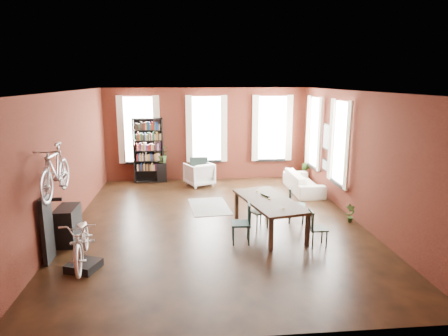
{
  "coord_description": "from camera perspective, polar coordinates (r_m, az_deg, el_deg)",
  "views": [
    {
      "loc": [
        -0.7,
        -9.3,
        3.47
      ],
      "look_at": [
        0.24,
        0.6,
        1.26
      ],
      "focal_mm": 32.0,
      "sensor_mm": 36.0,
      "label": 1
    }
  ],
  "objects": [
    {
      "name": "dining_chair_c",
      "position": [
        8.74,
        13.27,
        -8.39
      ],
      "size": [
        0.37,
        0.37,
        0.79
      ],
      "primitive_type": "cube",
      "rotation": [
        0.0,
        0.0,
        1.56
      ],
      "color": "black",
      "rests_on": "ground"
    },
    {
      "name": "striped_rug",
      "position": [
        11.18,
        -2.11,
        -5.51
      ],
      "size": [
        1.19,
        1.74,
        0.01
      ],
      "primitive_type": "cube",
      "rotation": [
        0.0,
        0.0,
        0.1
      ],
      "color": "black",
      "rests_on": "ground"
    },
    {
      "name": "bicycle_hung",
      "position": [
        8.0,
        -23.19,
        1.92
      ],
      "size": [
        0.47,
        1.0,
        1.66
      ],
      "primitive_type": "imported",
      "color": "#A5A8AD",
      "rests_on": "bike_wall_rack"
    },
    {
      "name": "console_table",
      "position": [
        9.31,
        -21.38,
        -7.6
      ],
      "size": [
        0.4,
        0.8,
        0.8
      ],
      "primitive_type": "cube",
      "color": "black",
      "rests_on": "ground"
    },
    {
      "name": "cream_sofa",
      "position": [
        12.82,
        11.28,
        -1.52
      ],
      "size": [
        0.61,
        2.08,
        0.81
      ],
      "primitive_type": "imported",
      "rotation": [
        0.0,
        0.0,
        1.57
      ],
      "color": "beige",
      "rests_on": "ground"
    },
    {
      "name": "bookshelf",
      "position": [
        13.87,
        -10.74,
        2.48
      ],
      "size": [
        1.0,
        0.32,
        2.2
      ],
      "primitive_type": "cube",
      "color": "black",
      "rests_on": "ground"
    },
    {
      "name": "dining_chair_d",
      "position": [
        10.05,
        10.36,
        -5.23
      ],
      "size": [
        0.51,
        0.51,
        0.87
      ],
      "primitive_type": "cube",
      "rotation": [
        0.0,
        0.0,
        1.24
      ],
      "color": "#163130",
      "rests_on": "ground"
    },
    {
      "name": "bike_wall_rack",
      "position": [
        8.46,
        -23.95,
        -8.05
      ],
      "size": [
        0.16,
        0.6,
        1.3
      ],
      "primitive_type": "cube",
      "color": "black",
      "rests_on": "ground"
    },
    {
      "name": "bicycle_floor",
      "position": [
        7.71,
        -19.84,
        -6.8
      ],
      "size": [
        0.72,
        0.98,
        1.72
      ],
      "primitive_type": "imported",
      "rotation": [
        0.0,
        0.0,
        0.14
      ],
      "color": "beige",
      "rests_on": "bike_trainer"
    },
    {
      "name": "plant_stand",
      "position": [
        13.97,
        -8.88,
        -0.59
      ],
      "size": [
        0.36,
        0.36,
        0.66
      ],
      "primitive_type": "cube",
      "rotation": [
        0.0,
        0.0,
        0.09
      ],
      "color": "black",
      "rests_on": "ground"
    },
    {
      "name": "bike_trainer",
      "position": [
        8.08,
        -19.39,
        -13.03
      ],
      "size": [
        0.67,
        0.67,
        0.15
      ],
      "primitive_type": "cube",
      "rotation": [
        0.0,
        0.0,
        -0.36
      ],
      "color": "black",
      "rests_on": "ground"
    },
    {
      "name": "dining_chair_b",
      "position": [
        9.57,
        5.04,
        -6.22
      ],
      "size": [
        0.48,
        0.48,
        0.79
      ],
      "primitive_type": "cube",
      "rotation": [
        0.0,
        0.0,
        -1.18
      ],
      "color": "black",
      "rests_on": "ground"
    },
    {
      "name": "dining_chair_a",
      "position": [
        8.67,
        2.42,
        -7.91
      ],
      "size": [
        0.44,
        0.44,
        0.88
      ],
      "primitive_type": "cube",
      "rotation": [
        0.0,
        0.0,
        -1.65
      ],
      "color": "#1C3D3C",
      "rests_on": "ground"
    },
    {
      "name": "room",
      "position": [
        10.05,
        0.03,
        4.93
      ],
      "size": [
        9.0,
        9.04,
        3.22
      ],
      "color": "black",
      "rests_on": "ground"
    },
    {
      "name": "white_armchair",
      "position": [
        13.31,
        -3.56,
        -0.72
      ],
      "size": [
        1.06,
        1.04,
        0.84
      ],
      "primitive_type": "imported",
      "rotation": [
        0.0,
        0.0,
        3.58
      ],
      "color": "silver",
      "rests_on": "ground"
    },
    {
      "name": "plant_by_sofa",
      "position": [
        14.13,
        11.34,
        -1.27
      ],
      "size": [
        0.63,
        0.8,
        0.31
      ],
      "primitive_type": "imported",
      "rotation": [
        0.0,
        0.0,
        -0.4
      ],
      "color": "#355C25",
      "rests_on": "ground"
    },
    {
      "name": "dining_table",
      "position": [
        9.4,
        6.43,
        -6.74
      ],
      "size": [
        1.48,
        2.39,
        0.76
      ],
      "primitive_type": "cube",
      "rotation": [
        0.0,
        0.0,
        0.22
      ],
      "color": "#453629",
      "rests_on": "ground"
    },
    {
      "name": "plant_small",
      "position": [
        10.46,
        17.52,
        -6.95
      ],
      "size": [
        0.32,
        0.5,
        0.17
      ],
      "primitive_type": "imported",
      "rotation": [
        0.0,
        0.0,
        0.16
      ],
      "color": "#325F26",
      "rests_on": "ground"
    },
    {
      "name": "plant_on_stand",
      "position": [
        13.87,
        -8.79,
        1.74
      ],
      "size": [
        0.71,
        0.75,
        0.49
      ],
      "primitive_type": "imported",
      "rotation": [
        0.0,
        0.0,
        -0.28
      ],
      "color": "#345421",
      "rests_on": "plant_stand"
    }
  ]
}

